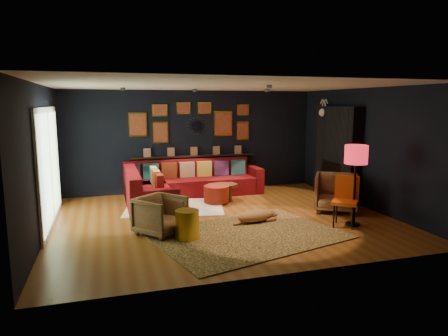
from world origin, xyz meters
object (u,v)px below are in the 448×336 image
object	(u,v)px
sectional	(177,187)
floor_lamp	(356,158)
orange_chair	(346,197)
dog	(255,213)
pouf	(216,194)
armchair_right	(336,191)
gold_stool	(187,225)
armchair_left	(160,213)
coffee_table	(223,187)

from	to	relation	value
sectional	floor_lamp	world-z (taller)	floor_lamp
sectional	orange_chair	distance (m)	3.94
orange_chair	dog	size ratio (longest dim) A/B	0.89
pouf	armchair_right	size ratio (longest dim) A/B	0.66
gold_stool	floor_lamp	distance (m)	3.31
sectional	orange_chair	xyz separation A→B (m)	(2.68, -2.88, 0.23)
armchair_right	gold_stool	size ratio (longest dim) A/B	1.74
pouf	dog	bearing A→B (deg)	-79.58
armchair_left	orange_chair	distance (m)	3.43
sectional	orange_chair	world-z (taller)	orange_chair
pouf	armchair_left	world-z (taller)	armchair_left
sectional	armchair_right	size ratio (longest dim) A/B	3.88
armchair_left	orange_chair	bearing A→B (deg)	-48.30
sectional	floor_lamp	bearing A→B (deg)	-46.06
armchair_left	floor_lamp	xyz separation A→B (m)	(3.54, -0.52, 0.90)
gold_stool	orange_chair	size ratio (longest dim) A/B	0.54
dog	coffee_table	bearing A→B (deg)	82.52
floor_lamp	dog	xyz separation A→B (m)	(-1.70, 0.68, -1.09)
armchair_right	floor_lamp	size ratio (longest dim) A/B	0.58
armchair_left	armchair_right	bearing A→B (deg)	-33.45
armchair_left	armchair_right	world-z (taller)	armchair_right
coffee_table	dog	world-z (taller)	coffee_table
armchair_right	orange_chair	world-z (taller)	orange_chair
gold_stool	floor_lamp	size ratio (longest dim) A/B	0.33
dog	gold_stool	bearing A→B (deg)	-169.92
coffee_table	dog	xyz separation A→B (m)	(0.12, -1.83, -0.15)
coffee_table	pouf	world-z (taller)	pouf
coffee_table	dog	size ratio (longest dim) A/B	0.72
armchair_left	dog	distance (m)	1.85
armchair_right	orange_chair	distance (m)	1.01
gold_stool	coffee_table	bearing A→B (deg)	61.00
floor_lamp	dog	world-z (taller)	floor_lamp
pouf	coffee_table	bearing A→B (deg)	38.77
gold_stool	dog	world-z (taller)	gold_stool
coffee_table	armchair_right	bearing A→B (deg)	-36.73
pouf	floor_lamp	world-z (taller)	floor_lamp
armchair_left	orange_chair	xyz separation A→B (m)	(3.39, -0.47, 0.18)
sectional	dog	size ratio (longest dim) A/B	3.25
coffee_table	gold_stool	distance (m)	2.74
orange_chair	coffee_table	bearing A→B (deg)	164.97
dog	armchair_left	bearing A→B (deg)	173.85
dog	sectional	bearing A→B (deg)	105.42
gold_stool	floor_lamp	world-z (taller)	floor_lamp
floor_lamp	gold_stool	bearing A→B (deg)	177.81
armchair_left	floor_lamp	size ratio (longest dim) A/B	0.49
armchair_right	gold_stool	distance (m)	3.50
pouf	orange_chair	size ratio (longest dim) A/B	0.62
sectional	armchair_right	bearing A→B (deg)	-32.48
coffee_table	armchair_left	world-z (taller)	armchair_left
coffee_table	orange_chair	distance (m)	2.99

